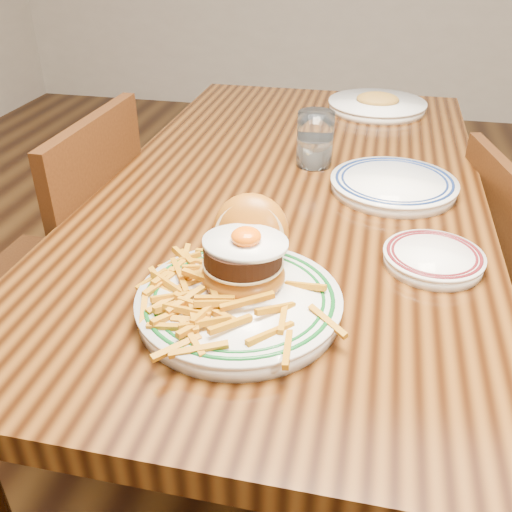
% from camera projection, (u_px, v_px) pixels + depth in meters
% --- Properties ---
extents(floor, '(6.00, 6.00, 0.00)m').
position_uv_depth(floor, '(284.00, 414.00, 1.70)').
color(floor, black).
rests_on(floor, ground).
extents(table, '(0.85, 1.60, 0.75)m').
position_uv_depth(table, '(292.00, 217.00, 1.35)').
color(table, black).
rests_on(table, floor).
extents(chair_left, '(0.43, 0.43, 0.90)m').
position_uv_depth(chair_left, '(71.00, 275.00, 1.47)').
color(chair_left, '#40220D').
rests_on(chair_left, floor).
extents(main_plate, '(0.32, 0.33, 0.15)m').
position_uv_depth(main_plate, '(241.00, 283.00, 0.88)').
color(main_plate, white).
rests_on(main_plate, table).
extents(side_plate, '(0.18, 0.18, 0.03)m').
position_uv_depth(side_plate, '(433.00, 257.00, 1.00)').
color(side_plate, white).
rests_on(side_plate, table).
extents(rear_plate, '(0.28, 0.28, 0.03)m').
position_uv_depth(rear_plate, '(394.00, 184.00, 1.26)').
color(rear_plate, white).
rests_on(rear_plate, table).
extents(water_glass, '(0.09, 0.09, 0.13)m').
position_uv_depth(water_glass, '(315.00, 142.00, 1.37)').
color(water_glass, white).
rests_on(water_glass, table).
extents(far_plate, '(0.30, 0.30, 0.05)m').
position_uv_depth(far_plate, '(377.00, 105.00, 1.77)').
color(far_plate, white).
rests_on(far_plate, table).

